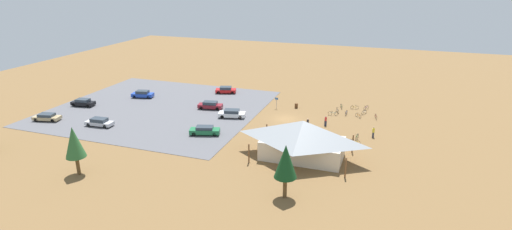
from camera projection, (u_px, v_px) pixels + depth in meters
name	position (u px, v px, depth m)	size (l,w,h in m)	color
ground	(286.00, 119.00, 68.91)	(160.00, 160.00, 0.00)	brown
parking_lot_asphalt	(159.00, 107.00, 74.92)	(37.60, 34.99, 0.05)	#56565B
bike_pavilion	(303.00, 137.00, 53.53)	(13.01, 8.11, 5.36)	beige
trash_bin	(296.00, 106.00, 74.58)	(0.60, 0.60, 0.90)	brown
lot_sign	(277.00, 101.00, 74.07)	(0.56, 0.08, 2.20)	#99999E
pine_midwest	(74.00, 142.00, 48.49)	(2.46, 2.46, 6.37)	brown
pine_center	(286.00, 162.00, 43.22)	(2.56, 2.56, 6.45)	brown
bicycle_yellow_yard_front	(355.00, 107.00, 73.98)	(1.57, 0.51, 0.79)	black
bicycle_green_front_row	(341.00, 107.00, 74.30)	(0.66, 1.74, 0.87)	black
bicycle_black_trailside	(316.00, 133.00, 61.96)	(1.63, 0.54, 0.75)	black
bicycle_white_yard_left	(364.00, 112.00, 71.29)	(0.84, 1.44, 0.79)	black
bicycle_orange_lone_east	(358.00, 115.00, 69.69)	(1.11, 1.25, 0.77)	black
bicycle_silver_edge_south	(338.00, 111.00, 71.96)	(0.71, 1.70, 0.92)	black
bicycle_blue_near_sign	(346.00, 113.00, 70.81)	(0.48, 1.77, 0.85)	black
bicycle_purple_lone_west	(366.00, 108.00, 73.79)	(0.87, 1.42, 0.78)	black
bicycle_teal_yard_center	(333.00, 113.00, 70.64)	(1.77, 0.58, 0.81)	black
bicycle_red_mid_cluster	(376.00, 117.00, 68.91)	(0.57, 1.68, 0.81)	black
bicycle_yellow_back_row	(355.00, 142.00, 58.52)	(1.72, 0.49, 0.81)	black
bicycle_green_by_bin	(357.00, 137.00, 60.45)	(0.48, 1.73, 0.85)	black
car_blue_back_corner	(143.00, 94.00, 80.77)	(4.62, 2.63, 1.46)	#1E42B2
car_white_mid_lot	(232.00, 114.00, 69.46)	(4.97, 2.93, 1.41)	white
car_black_front_row	(83.00, 102.00, 75.53)	(4.52, 2.30, 1.40)	black
car_silver_aisle_side	(99.00, 122.00, 65.53)	(4.73, 2.04, 1.34)	#BCBCC1
car_red_end_stall	(226.00, 90.00, 83.84)	(4.62, 3.05, 1.39)	red
car_maroon_inner_stall	(210.00, 105.00, 73.90)	(4.74, 2.44, 1.42)	maroon
car_green_near_entry	(205.00, 130.00, 61.96)	(4.97, 3.03, 1.36)	#1E6B3D
car_tan_second_row	(47.00, 117.00, 67.98)	(4.82, 2.70, 1.23)	tan
visitor_at_bikes	(308.00, 123.00, 64.26)	(0.36, 0.39, 1.78)	#2D3347
visitor_near_lot	(326.00, 121.00, 65.64)	(0.40, 0.37, 1.72)	#2D3347
visitor_crossing_yard	(373.00, 132.00, 60.93)	(0.36, 0.36, 1.73)	#2D3347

